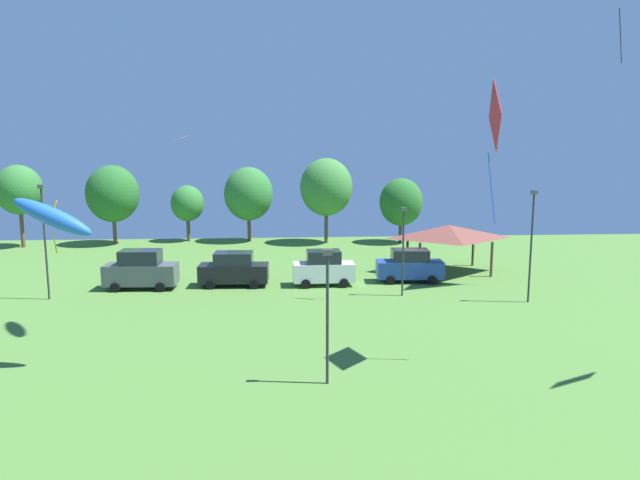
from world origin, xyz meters
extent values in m
cylinder|color=black|center=(21.77, 36.29, 16.43)|extent=(0.21, 0.53, 3.47)
cube|color=red|center=(8.85, 23.14, 10.61)|extent=(0.61, 2.91, 2.96)
cylinder|color=blue|center=(8.85, 23.12, 10.61)|extent=(0.33, 0.06, 2.68)
cylinder|color=blue|center=(8.85, 23.14, 7.62)|extent=(0.47, 0.10, 2.97)
pyramid|color=#E54C93|center=(-7.32, 39.49, 9.22)|extent=(1.47, 1.87, 0.41)
ellipsoid|color=blue|center=(-9.34, 23.76, 6.48)|extent=(3.55, 1.19, 2.08)
cube|color=yellow|center=(-9.34, 23.76, 6.70)|extent=(0.44, 0.16, 0.91)
cylinder|color=yellow|center=(-9.34, 23.76, 5.40)|extent=(0.18, 0.07, 0.87)
cube|color=#4C5156|center=(-9.37, 37.82, 1.00)|extent=(4.79, 1.99, 1.37)
cube|color=#1E232D|center=(-9.37, 37.82, 2.17)|extent=(2.66, 1.77, 0.96)
cylinder|color=black|center=(-7.94, 36.86, 0.32)|extent=(0.65, 0.24, 0.64)
cylinder|color=black|center=(-7.87, 38.68, 0.32)|extent=(0.65, 0.24, 0.64)
cylinder|color=black|center=(-10.87, 36.97, 0.32)|extent=(0.65, 0.24, 0.64)
cylinder|color=black|center=(-10.80, 38.79, 0.32)|extent=(0.65, 0.24, 0.64)
cube|color=black|center=(-3.23, 38.23, 0.92)|extent=(4.75, 2.04, 1.20)
cube|color=#1E232D|center=(-3.23, 38.23, 1.93)|extent=(2.64, 1.81, 0.84)
cylinder|color=black|center=(-1.82, 37.24, 0.32)|extent=(0.65, 0.25, 0.64)
cylinder|color=black|center=(-1.75, 39.10, 0.32)|extent=(0.65, 0.25, 0.64)
cylinder|color=black|center=(-4.72, 37.35, 0.32)|extent=(0.65, 0.25, 0.64)
cylinder|color=black|center=(-4.64, 39.21, 0.32)|extent=(0.65, 0.25, 0.64)
cube|color=silver|center=(2.91, 38.02, 0.94)|extent=(4.22, 1.88, 1.25)
cube|color=#1E232D|center=(2.91, 38.02, 2.00)|extent=(2.34, 1.69, 0.87)
cylinder|color=black|center=(4.22, 37.17, 0.32)|extent=(0.65, 0.24, 0.64)
cylinder|color=black|center=(4.18, 38.94, 0.32)|extent=(0.65, 0.24, 0.64)
cylinder|color=black|center=(1.64, 37.10, 0.32)|extent=(0.65, 0.24, 0.64)
cylinder|color=black|center=(1.59, 38.87, 0.32)|extent=(0.65, 0.24, 0.64)
cube|color=#234299|center=(9.04, 38.64, 0.91)|extent=(4.74, 2.06, 1.18)
cube|color=#1E232D|center=(9.04, 38.64, 1.92)|extent=(2.65, 1.78, 0.83)
cylinder|color=black|center=(10.42, 37.67, 0.32)|extent=(0.65, 0.26, 0.64)
cylinder|color=black|center=(10.54, 39.43, 0.32)|extent=(0.65, 0.26, 0.64)
cylinder|color=black|center=(7.55, 37.86, 0.32)|extent=(0.65, 0.26, 0.64)
cylinder|color=black|center=(7.67, 39.61, 0.32)|extent=(0.65, 0.26, 0.64)
cylinder|color=brown|center=(10.06, 39.86, 1.30)|extent=(0.20, 0.20, 2.60)
cylinder|color=brown|center=(15.42, 39.86, 1.30)|extent=(0.20, 0.20, 2.60)
cylinder|color=brown|center=(10.06, 43.96, 1.30)|extent=(0.20, 0.20, 2.60)
cylinder|color=brown|center=(15.42, 43.96, 1.30)|extent=(0.20, 0.20, 2.60)
pyramid|color=brown|center=(12.74, 41.91, 3.10)|extent=(6.93, 5.30, 1.00)
cylinder|color=#2D2D33|center=(1.80, 21.29, 2.60)|extent=(0.12, 0.12, 5.20)
cube|color=#4C4C51|center=(1.80, 21.29, 5.32)|extent=(0.36, 0.20, 0.24)
cylinder|color=#2D2D33|center=(7.72, 34.82, 2.72)|extent=(0.12, 0.12, 5.43)
cube|color=#4C4C51|center=(7.72, 34.82, 5.55)|extent=(0.36, 0.20, 0.24)
cylinder|color=#2D2D33|center=(15.09, 32.75, 3.31)|extent=(0.12, 0.12, 6.62)
cube|color=#4C4C51|center=(15.09, 32.75, 6.74)|extent=(0.36, 0.20, 0.24)
cylinder|color=#2D2D33|center=(-14.49, 35.46, 3.46)|extent=(0.12, 0.12, 6.91)
cube|color=#4C4C51|center=(-14.49, 35.46, 7.03)|extent=(0.36, 0.20, 0.24)
cylinder|color=brown|center=(-24.72, 55.59, 1.96)|extent=(0.36, 0.36, 3.91)
ellipsoid|color=#337533|center=(-24.72, 55.59, 5.52)|extent=(4.28, 4.28, 4.71)
cylinder|color=brown|center=(-16.41, 56.80, 1.55)|extent=(0.36, 0.36, 3.11)
ellipsoid|color=#286628|center=(-16.41, 56.80, 5.01)|extent=(5.07, 5.07, 5.57)
cylinder|color=brown|center=(-9.47, 58.34, 1.32)|extent=(0.36, 0.36, 2.63)
ellipsoid|color=#337533|center=(-9.47, 58.34, 3.88)|extent=(3.32, 3.32, 3.65)
cylinder|color=brown|center=(-3.25, 57.88, 1.50)|extent=(0.36, 0.36, 3.01)
ellipsoid|color=#337533|center=(-3.25, 57.88, 4.85)|extent=(4.92, 4.92, 5.41)
cylinder|color=brown|center=(4.53, 56.16, 1.83)|extent=(0.36, 0.36, 3.66)
ellipsoid|color=#3D7F38|center=(4.53, 56.16, 5.61)|extent=(5.19, 5.19, 5.71)
cylinder|color=brown|center=(11.99, 55.78, 1.25)|extent=(0.36, 0.36, 2.51)
ellipsoid|color=#286628|center=(11.99, 55.78, 4.12)|extent=(4.30, 4.30, 4.73)
camera|label=1|loc=(0.04, -0.22, 9.19)|focal=32.00mm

